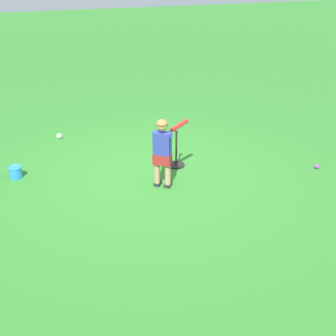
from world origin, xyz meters
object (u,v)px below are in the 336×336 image
(play_ball_near_batter, at_px, (317,166))
(play_ball_far_left, at_px, (59,136))
(child_batter, at_px, (163,146))
(toy_bucket, at_px, (16,172))
(batting_tee, at_px, (176,160))

(play_ball_near_batter, xyz_separation_m, play_ball_far_left, (3.97, -2.51, 0.01))
(child_batter, bearing_deg, toy_bucket, -22.80)
(play_ball_near_batter, distance_m, toy_bucket, 4.87)
(play_ball_near_batter, height_order, toy_bucket, toy_bucket)
(child_batter, relative_size, play_ball_far_left, 10.89)
(batting_tee, height_order, toy_bucket, batting_tee)
(play_ball_near_batter, distance_m, play_ball_far_left, 4.70)
(batting_tee, xyz_separation_m, toy_bucket, (2.56, -0.31, -0.01))
(play_ball_near_batter, xyz_separation_m, batting_tee, (2.19, -0.76, 0.07))
(play_ball_far_left, bearing_deg, batting_tee, 135.33)
(play_ball_far_left, bearing_deg, play_ball_near_batter, 147.68)
(play_ball_near_batter, relative_size, batting_tee, 0.12)
(play_ball_near_batter, bearing_deg, play_ball_far_left, -32.32)
(play_ball_near_batter, relative_size, toy_bucket, 0.35)
(play_ball_far_left, relative_size, batting_tee, 0.16)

